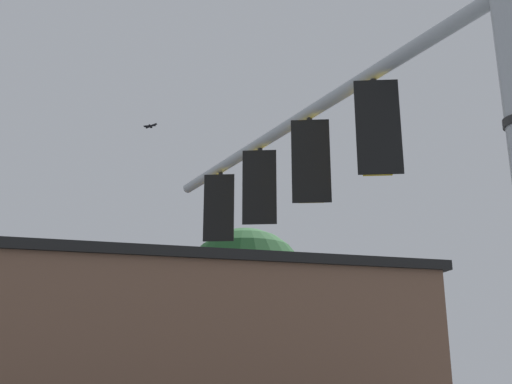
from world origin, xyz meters
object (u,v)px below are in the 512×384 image
traffic_light_mid_inner (311,165)px  traffic_light_mid_outer (260,190)px  bird_flying (150,126)px  traffic_light_arm_end (220,210)px  traffic_light_nearest_pole (376,132)px

traffic_light_mid_inner → traffic_light_mid_outer: same height
traffic_light_mid_inner → traffic_light_mid_outer: size_ratio=1.00×
traffic_light_mid_outer → bird_flying: bearing=130.9°
traffic_light_arm_end → bird_flying: bearing=134.3°
traffic_light_mid_inner → bird_flying: 5.96m
traffic_light_nearest_pole → traffic_light_arm_end: (-2.39, 3.49, 0.00)m
traffic_light_arm_end → bird_flying: (-1.84, 1.88, 2.47)m
traffic_light_nearest_pole → traffic_light_mid_inner: same height
traffic_light_arm_end → traffic_light_mid_outer: bearing=-55.6°
traffic_light_nearest_pole → traffic_light_mid_inner: 1.41m
traffic_light_mid_inner → bird_flying: (-3.43, 4.21, 2.47)m
traffic_light_mid_inner → traffic_light_arm_end: bearing=124.4°
traffic_light_mid_inner → traffic_light_mid_outer: 1.41m
traffic_light_nearest_pole → traffic_light_mid_outer: (-1.59, 2.33, 0.00)m
traffic_light_mid_outer → bird_flying: (-2.63, 3.04, 2.47)m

